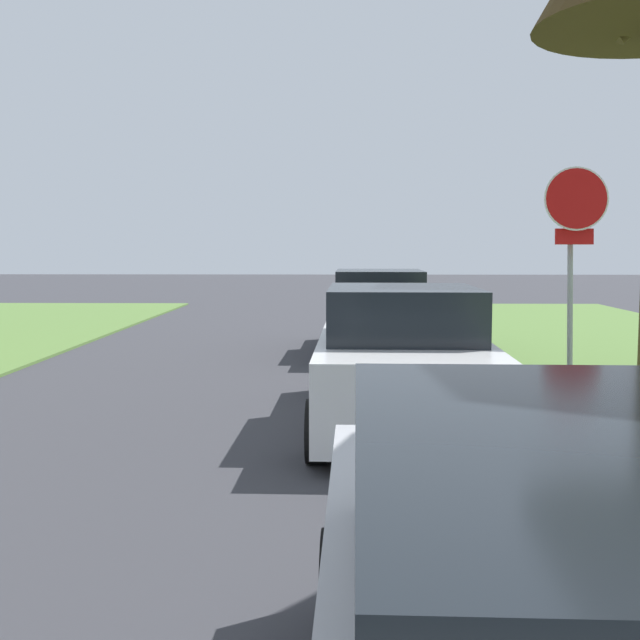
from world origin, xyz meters
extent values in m
cylinder|color=#9EA0A5|center=(4.60, 12.93, 1.17)|extent=(0.07, 0.26, 2.25)
cylinder|color=white|center=(4.60, 12.80, 2.61)|extent=(0.81, 0.09, 0.80)
cylinder|color=red|center=(4.60, 12.81, 2.61)|extent=(0.76, 0.10, 0.76)
cube|color=red|center=(4.60, 12.85, 2.14)|extent=(0.48, 0.05, 0.20)
cylinder|color=black|center=(1.63, 6.63, 0.30)|extent=(0.21, 0.60, 0.60)
cube|color=white|center=(2.33, 11.64, 0.59)|extent=(1.92, 4.44, 0.85)
cube|color=black|center=(2.32, 11.42, 1.29)|extent=(1.65, 2.06, 0.56)
cylinder|color=black|center=(1.50, 13.31, 0.30)|extent=(0.21, 0.60, 0.60)
cylinder|color=black|center=(3.23, 13.26, 0.30)|extent=(0.21, 0.60, 0.60)
cylinder|color=black|center=(1.42, 10.01, 0.30)|extent=(0.21, 0.60, 0.60)
cylinder|color=black|center=(3.16, 9.97, 0.30)|extent=(0.21, 0.60, 0.60)
cube|color=black|center=(2.40, 17.80, 0.59)|extent=(1.92, 4.44, 0.85)
cube|color=black|center=(2.40, 17.58, 1.29)|extent=(1.65, 2.06, 0.56)
cylinder|color=black|center=(1.57, 19.47, 0.30)|extent=(0.21, 0.60, 0.60)
cylinder|color=black|center=(3.31, 19.43, 0.30)|extent=(0.21, 0.60, 0.60)
cylinder|color=black|center=(1.49, 16.17, 0.30)|extent=(0.21, 0.60, 0.60)
cylinder|color=black|center=(3.23, 16.13, 0.30)|extent=(0.21, 0.60, 0.60)
camera|label=1|loc=(1.60, 2.85, 2.01)|focal=43.97mm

